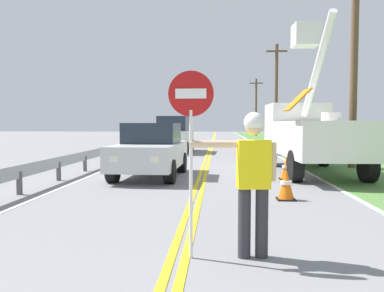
{
  "coord_description": "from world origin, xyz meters",
  "views": [
    {
      "loc": [
        0.49,
        -0.24,
        1.69
      ],
      "look_at": [
        -0.07,
        8.13,
        1.2
      ],
      "focal_mm": 36.49,
      "sensor_mm": 36.0,
      "label": 1
    }
  ],
  "objects_px": {
    "oncoming_suv_second": "(175,134)",
    "traffic_cone_lead": "(286,185)",
    "stop_sign_paddle": "(191,122)",
    "utility_bucket_truck": "(309,131)",
    "utility_pole_mid": "(276,92)",
    "flagger_worker": "(253,175)",
    "oncoming_sedan_nearest": "(151,150)",
    "traffic_cone_mid": "(286,168)",
    "utility_pole_far": "(256,106)",
    "utility_pole_near": "(354,62)"
  },
  "relations": [
    {
      "from": "traffic_cone_mid",
      "to": "stop_sign_paddle",
      "type": "bearing_deg",
      "value": -108.73
    },
    {
      "from": "stop_sign_paddle",
      "to": "utility_pole_far",
      "type": "relative_size",
      "value": 0.3
    },
    {
      "from": "traffic_cone_lead",
      "to": "traffic_cone_mid",
      "type": "relative_size",
      "value": 1.0
    },
    {
      "from": "utility_pole_mid",
      "to": "utility_pole_far",
      "type": "xyz_separation_m",
      "value": [
        0.1,
        19.13,
        -0.4
      ]
    },
    {
      "from": "traffic_cone_mid",
      "to": "utility_pole_far",
      "type": "bearing_deg",
      "value": 85.76
    },
    {
      "from": "oncoming_suv_second",
      "to": "utility_pole_far",
      "type": "bearing_deg",
      "value": 76.07
    },
    {
      "from": "oncoming_sedan_nearest",
      "to": "utility_pole_near",
      "type": "distance_m",
      "value": 8.48
    },
    {
      "from": "oncoming_sedan_nearest",
      "to": "traffic_cone_lead",
      "type": "relative_size",
      "value": 5.95
    },
    {
      "from": "oncoming_suv_second",
      "to": "traffic_cone_mid",
      "type": "bearing_deg",
      "value": -67.05
    },
    {
      "from": "stop_sign_paddle",
      "to": "traffic_cone_mid",
      "type": "relative_size",
      "value": 3.33
    },
    {
      "from": "stop_sign_paddle",
      "to": "oncoming_suv_second",
      "type": "height_order",
      "value": "stop_sign_paddle"
    },
    {
      "from": "stop_sign_paddle",
      "to": "traffic_cone_lead",
      "type": "distance_m",
      "value": 4.49
    },
    {
      "from": "oncoming_sedan_nearest",
      "to": "traffic_cone_mid",
      "type": "bearing_deg",
      "value": -4.39
    },
    {
      "from": "flagger_worker",
      "to": "utility_pole_far",
      "type": "distance_m",
      "value": 49.22
    },
    {
      "from": "stop_sign_paddle",
      "to": "oncoming_sedan_nearest",
      "type": "xyz_separation_m",
      "value": [
        -1.78,
        7.37,
        -0.88
      ]
    },
    {
      "from": "utility_bucket_truck",
      "to": "oncoming_sedan_nearest",
      "type": "bearing_deg",
      "value": -161.68
    },
    {
      "from": "oncoming_sedan_nearest",
      "to": "traffic_cone_lead",
      "type": "distance_m",
      "value": 5.07
    },
    {
      "from": "utility_pole_near",
      "to": "stop_sign_paddle",
      "type": "bearing_deg",
      "value": -117.56
    },
    {
      "from": "flagger_worker",
      "to": "traffic_cone_mid",
      "type": "relative_size",
      "value": 2.61
    },
    {
      "from": "stop_sign_paddle",
      "to": "oncoming_suv_second",
      "type": "relative_size",
      "value": 0.5
    },
    {
      "from": "flagger_worker",
      "to": "traffic_cone_mid",
      "type": "distance_m",
      "value": 7.2
    },
    {
      "from": "oncoming_sedan_nearest",
      "to": "oncoming_suv_second",
      "type": "xyz_separation_m",
      "value": [
        -0.43,
        10.54,
        0.23
      ]
    },
    {
      "from": "oncoming_suv_second",
      "to": "traffic_cone_lead",
      "type": "height_order",
      "value": "oncoming_suv_second"
    },
    {
      "from": "utility_pole_near",
      "to": "utility_pole_mid",
      "type": "height_order",
      "value": "utility_pole_mid"
    },
    {
      "from": "utility_pole_far",
      "to": "utility_pole_mid",
      "type": "bearing_deg",
      "value": -90.29
    },
    {
      "from": "oncoming_suv_second",
      "to": "utility_pole_far",
      "type": "distance_m",
      "value": 32.15
    },
    {
      "from": "utility_bucket_truck",
      "to": "traffic_cone_lead",
      "type": "bearing_deg",
      "value": -107.65
    },
    {
      "from": "utility_pole_near",
      "to": "utility_bucket_truck",
      "type": "bearing_deg",
      "value": -145.61
    },
    {
      "from": "oncoming_suv_second",
      "to": "utility_pole_near",
      "type": "relative_size",
      "value": 0.61
    },
    {
      "from": "utility_pole_mid",
      "to": "traffic_cone_lead",
      "type": "distance_m",
      "value": 26.56
    },
    {
      "from": "traffic_cone_mid",
      "to": "utility_bucket_truck",
      "type": "bearing_deg",
      "value": 61.55
    },
    {
      "from": "utility_pole_near",
      "to": "utility_pole_far",
      "type": "relative_size",
      "value": 0.99
    },
    {
      "from": "utility_bucket_truck",
      "to": "traffic_cone_lead",
      "type": "height_order",
      "value": "utility_bucket_truck"
    },
    {
      "from": "utility_bucket_truck",
      "to": "flagger_worker",
      "type": "bearing_deg",
      "value": -106.9
    },
    {
      "from": "oncoming_sedan_nearest",
      "to": "utility_pole_far",
      "type": "height_order",
      "value": "utility_pole_far"
    },
    {
      "from": "stop_sign_paddle",
      "to": "traffic_cone_mid",
      "type": "xyz_separation_m",
      "value": [
        2.39,
        7.05,
        -1.37
      ]
    },
    {
      "from": "utility_pole_near",
      "to": "utility_pole_far",
      "type": "bearing_deg",
      "value": 89.93
    },
    {
      "from": "flagger_worker",
      "to": "utility_pole_near",
      "type": "relative_size",
      "value": 0.24
    },
    {
      "from": "utility_bucket_truck",
      "to": "oncoming_sedan_nearest",
      "type": "distance_m",
      "value": 5.61
    },
    {
      "from": "utility_pole_far",
      "to": "traffic_cone_mid",
      "type": "distance_m",
      "value": 42.21
    },
    {
      "from": "utility_pole_far",
      "to": "traffic_cone_mid",
      "type": "height_order",
      "value": "utility_pole_far"
    },
    {
      "from": "utility_bucket_truck",
      "to": "oncoming_sedan_nearest",
      "type": "xyz_separation_m",
      "value": [
        -5.29,
        -1.75,
        -0.57
      ]
    },
    {
      "from": "stop_sign_paddle",
      "to": "utility_bucket_truck",
      "type": "relative_size",
      "value": 0.34
    },
    {
      "from": "oncoming_sedan_nearest",
      "to": "oncoming_suv_second",
      "type": "relative_size",
      "value": 0.89
    },
    {
      "from": "stop_sign_paddle",
      "to": "flagger_worker",
      "type": "bearing_deg",
      "value": 5.65
    },
    {
      "from": "oncoming_sedan_nearest",
      "to": "utility_pole_mid",
      "type": "bearing_deg",
      "value": 72.28
    },
    {
      "from": "oncoming_sedan_nearest",
      "to": "traffic_cone_lead",
      "type": "bearing_deg",
      "value": -44.13
    },
    {
      "from": "oncoming_sedan_nearest",
      "to": "utility_bucket_truck",
      "type": "bearing_deg",
      "value": 18.32
    },
    {
      "from": "oncoming_suv_second",
      "to": "traffic_cone_mid",
      "type": "xyz_separation_m",
      "value": [
        4.6,
        -10.86,
        -0.72
      ]
    },
    {
      "from": "flagger_worker",
      "to": "utility_pole_mid",
      "type": "bearing_deg",
      "value": 81.14
    }
  ]
}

